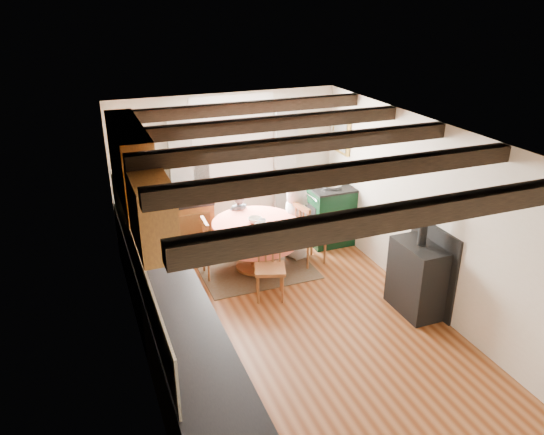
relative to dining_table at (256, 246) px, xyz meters
name	(u,v)px	position (x,y,z in m)	size (l,w,h in m)	color
floor	(296,327)	(-0.05, -1.58, -0.38)	(3.60, 5.50, 0.00)	brown
ceiling	(300,136)	(-0.05, -1.58, 2.02)	(3.60, 5.50, 0.00)	white
wall_back	(227,169)	(-0.05, 1.17, 0.82)	(3.60, 0.00, 2.40)	silver
wall_front	(459,402)	(-0.05, -4.33, 0.82)	(3.60, 0.00, 2.40)	silver
wall_left	(136,267)	(-1.85, -1.58, 0.82)	(0.00, 5.50, 2.40)	silver
wall_right	(429,217)	(1.75, -1.58, 0.82)	(0.00, 5.50, 2.40)	silver
beam_a	(412,214)	(-0.05, -3.58, 1.93)	(3.60, 0.16, 0.16)	black
beam_b	(345,173)	(-0.05, -2.58, 1.93)	(3.60, 0.16, 0.16)	black
beam_c	(300,145)	(-0.05, -1.58, 1.93)	(3.60, 0.16, 0.16)	black
beam_d	(266,124)	(-0.05, -0.58, 1.93)	(3.60, 0.16, 0.16)	black
beam_e	(240,108)	(-0.05, 0.42, 1.93)	(3.60, 0.16, 0.16)	black
splash_left	(134,254)	(-1.83, -1.28, 0.82)	(0.02, 4.50, 0.55)	beige
splash_back	(165,177)	(-1.05, 1.15, 0.82)	(1.40, 0.02, 0.55)	beige
base_cabinet_left	(171,323)	(-1.55, -1.58, 0.06)	(0.60, 5.30, 0.88)	#A06623
base_cabinet_back	(169,230)	(-1.10, 0.87, 0.06)	(1.30, 0.60, 0.88)	#A06623
worktop_left	(170,287)	(-1.53, -1.58, 0.52)	(0.64, 5.30, 0.04)	black
worktop_back	(167,203)	(-1.10, 0.85, 0.52)	(1.30, 0.64, 0.04)	black
wall_cabinet_glass	(130,162)	(-1.68, -0.38, 1.57)	(0.34, 1.80, 0.90)	#A06623
wall_cabinet_solid	(152,213)	(-1.68, -1.88, 1.52)	(0.34, 0.90, 0.70)	#A06623
window_frame	(233,144)	(0.05, 1.16, 1.22)	(1.34, 0.03, 1.54)	white
window_pane	(233,144)	(0.05, 1.16, 1.22)	(1.20, 0.01, 1.40)	white
curtain_left	(183,183)	(-0.80, 1.07, 0.72)	(0.35, 0.10, 2.10)	#A1A39E
curtain_right	(285,170)	(0.90, 1.07, 0.72)	(0.35, 0.10, 2.10)	#A1A39E
curtain_rod	(234,107)	(0.05, 1.07, 1.82)	(0.03, 0.03, 2.00)	black
wall_picture	(341,135)	(1.72, 0.72, 1.32)	(0.04, 0.50, 0.60)	gold
wall_plate	(289,133)	(1.00, 1.14, 1.32)	(0.30, 0.30, 0.02)	silver
rug	(256,268)	(0.00, 0.00, -0.37)	(1.64, 1.27, 0.01)	#482F1C
dining_table	(256,246)	(0.00, 0.00, 0.00)	(1.25, 1.25, 0.75)	#FD5B40
chair_near	(270,266)	(-0.09, -0.81, 0.09)	(0.40, 0.42, 0.93)	brown
chair_left	(195,251)	(-0.89, 0.04, 0.07)	(0.38, 0.40, 0.89)	brown
chair_right	(310,233)	(0.83, -0.10, 0.10)	(0.41, 0.43, 0.96)	brown
aga_range	(323,209)	(1.42, 0.65, 0.11)	(0.69, 1.06, 0.98)	black
cast_iron_stove	(419,260)	(1.53, -1.77, 0.35)	(0.44, 0.73, 1.46)	black
child_far	(239,223)	(-0.07, 0.58, 0.13)	(0.37, 0.24, 1.02)	#44474F
child_right	(296,220)	(0.70, 0.16, 0.23)	(0.59, 0.39, 1.21)	silver
bowl_a	(262,226)	(0.01, -0.22, 0.40)	(0.21, 0.21, 0.05)	silver
bowl_b	(255,220)	(0.00, 0.01, 0.41)	(0.21, 0.21, 0.06)	silver
cup	(262,222)	(0.05, -0.15, 0.43)	(0.11, 0.11, 0.10)	silver
canister_tall	(152,197)	(-1.31, 0.81, 0.66)	(0.13, 0.13, 0.23)	#262628
canister_wide	(176,193)	(-0.95, 0.88, 0.64)	(0.18, 0.18, 0.20)	#262628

